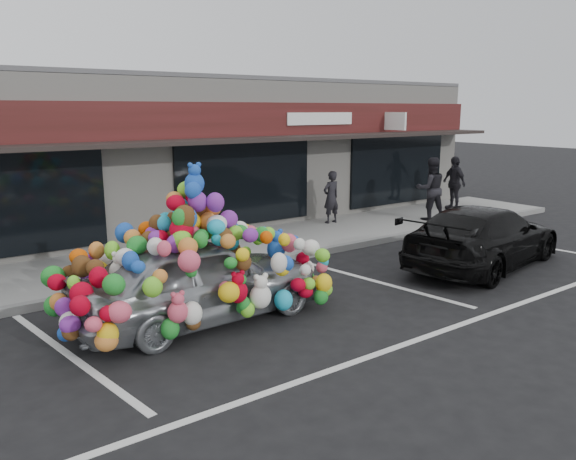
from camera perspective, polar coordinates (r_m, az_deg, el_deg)
ground at (r=9.73m, az=-2.21°, el=-8.44°), size 90.00×90.00×0.00m
shop_building at (r=16.84m, az=-18.66°, el=7.27°), size 24.00×7.20×4.31m
sidewalk at (r=13.07m, az=-12.07°, el=-2.94°), size 26.00×3.00×0.15m
kerb at (r=11.76m, az=-9.05°, el=-4.52°), size 26.00×0.18×0.16m
parking_stripe_left at (r=8.69m, az=-21.19°, el=-11.87°), size 0.73×4.37×0.01m
parking_stripe_mid at (r=11.57m, az=8.85°, el=-5.16°), size 0.73×4.37×0.01m
parking_stripe_right at (r=15.75m, az=22.94°, el=-1.34°), size 0.73×4.37×0.01m
lane_line at (r=9.45m, az=16.19°, el=-9.54°), size 14.00×0.12×0.01m
toy_car at (r=9.25m, az=-9.12°, el=-3.95°), size 3.02×4.50×2.59m
black_sedan at (r=13.06m, az=19.27°, el=-0.62°), size 2.70×4.96×1.36m
pedestrian_a at (r=16.41m, az=4.40°, el=3.35°), size 0.57×0.38×1.52m
pedestrian_b at (r=17.36m, az=14.29°, el=4.09°), size 1.13×1.04×1.88m
pedestrian_c at (r=19.42m, az=16.50°, el=4.61°), size 1.10×0.66×1.76m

